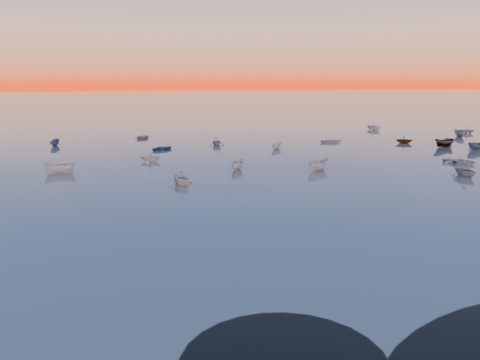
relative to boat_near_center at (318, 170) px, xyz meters
name	(u,v)px	position (x,y,z in m)	size (l,w,h in m)	color
ground	(192,125)	(-10.71, 61.51, 0.00)	(600.00, 600.00, 0.00)	#71655E
mud_lobes	(401,337)	(-10.71, -39.49, 0.01)	(140.00, 6.00, 0.07)	black
moored_fleet	(221,155)	(-10.71, 14.51, 0.00)	(124.00, 58.00, 1.20)	silver
boat_near_center	(318,170)	(0.00, 0.00, 0.00)	(4.12, 1.74, 1.43)	silver
boat_near_right	(464,176)	(16.25, -7.51, 0.00)	(3.66, 1.65, 1.28)	slate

